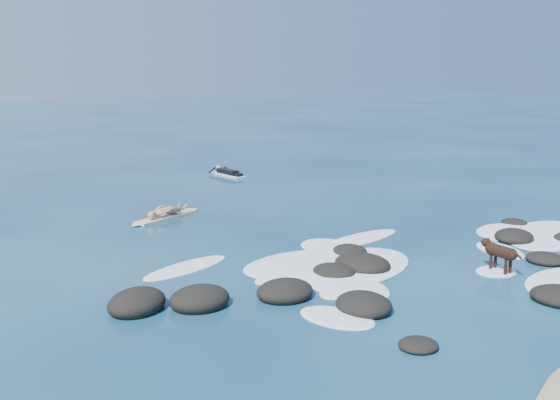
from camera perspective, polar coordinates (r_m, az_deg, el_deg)
ground at (r=16.70m, az=9.02°, el=-5.27°), size 160.00×160.00×0.00m
reef_rocks at (r=15.59m, az=15.47°, el=-6.42°), size 13.92×6.64×0.58m
breaking_foam at (r=16.69m, az=11.19°, el=-5.32°), size 13.90×7.85×0.12m
standing_surfer_rig at (r=20.88m, az=-10.42°, el=0.12°), size 2.86×1.32×1.68m
paddling_surfer_rig at (r=28.67m, az=-4.84°, el=2.50°), size 1.02×2.29×0.39m
dog at (r=16.15m, az=19.40°, el=-4.45°), size 0.36×1.27×0.81m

